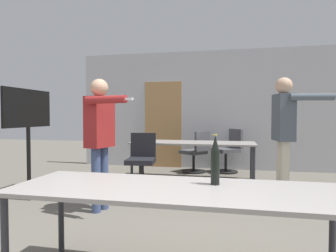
{
  "coord_description": "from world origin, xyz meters",
  "views": [
    {
      "loc": [
        0.54,
        -1.5,
        1.24
      ],
      "look_at": [
        -0.3,
        2.36,
        1.1
      ],
      "focal_mm": 32.0,
      "sensor_mm": 36.0,
      "label": 1
    }
  ],
  "objects": [
    {
      "name": "conference_table_far",
      "position": [
        -0.21,
        4.18,
        0.68
      ],
      "size": [
        2.34,
        0.82,
        0.73
      ],
      "color": "gray",
      "rests_on": "ground_plane"
    },
    {
      "name": "tv_screen",
      "position": [
        -2.57,
        2.57,
        1.02
      ],
      "size": [
        0.44,
        1.07,
        1.65
      ],
      "rotation": [
        0.0,
        0.0,
        1.57
      ],
      "color": "black",
      "rests_on": "ground_plane"
    },
    {
      "name": "back_wall",
      "position": [
        -0.03,
        5.56,
        1.36
      ],
      "size": [
        6.23,
        0.12,
        2.75
      ],
      "color": "#BCBCC1",
      "rests_on": "ground_plane"
    },
    {
      "name": "beer_bottle",
      "position": [
        0.42,
        0.69,
        0.91
      ],
      "size": [
        0.06,
        0.06,
        0.37
      ],
      "color": "black",
      "rests_on": "conference_table_near"
    },
    {
      "name": "person_right_polo",
      "position": [
        -1.13,
        2.08,
        1.05
      ],
      "size": [
        0.73,
        0.68,
        1.71
      ],
      "rotation": [
        0.0,
        0.0,
        -1.81
      ],
      "color": "#3D4C75",
      "rests_on": "ground_plane"
    },
    {
      "name": "person_far_watching",
      "position": [
        1.28,
        3.13,
        1.1
      ],
      "size": [
        0.86,
        0.6,
        1.79
      ],
      "rotation": [
        0.0,
        0.0,
        -1.4
      ],
      "color": "beige",
      "rests_on": "ground_plane"
    },
    {
      "name": "office_chair_far_left",
      "position": [
        -0.23,
        4.95,
        0.42
      ],
      "size": [
        0.68,
        0.67,
        0.9
      ],
      "rotation": [
        0.0,
        0.0,
        0.94
      ],
      "color": "black",
      "rests_on": "ground_plane"
    },
    {
      "name": "office_chair_side_rolled",
      "position": [
        -0.97,
        3.35,
        0.44
      ],
      "size": [
        0.52,
        0.57,
        0.94
      ],
      "rotation": [
        0.0,
        0.0,
        3.26
      ],
      "color": "black",
      "rests_on": "ground_plane"
    },
    {
      "name": "office_chair_near_pushed",
      "position": [
        0.46,
        5.16,
        0.45
      ],
      "size": [
        0.68,
        0.67,
        0.94
      ],
      "rotation": [
        0.0,
        0.0,
        2.19
      ],
      "color": "black",
      "rests_on": "ground_plane"
    },
    {
      "name": "conference_table_near",
      "position": [
        0.15,
        0.54,
        0.68
      ],
      "size": [
        2.34,
        0.79,
        0.73
      ],
      "color": "gray",
      "rests_on": "ground_plane"
    }
  ]
}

